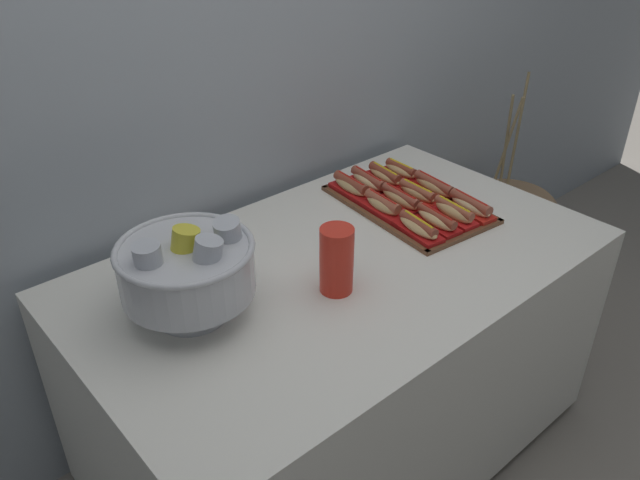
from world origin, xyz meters
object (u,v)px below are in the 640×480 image
hot_dog_7 (434,187)px  serving_tray (408,205)px  hot_dog_9 (368,182)px  hot_dog_5 (400,199)px  hot_dog_10 (385,176)px  hot_dog_6 (417,194)px  hot_dog_11 (401,171)px  hot_dog_8 (351,187)px  hot_dog_1 (436,220)px  hot_dog_3 (470,206)px  floor_vase (503,243)px  hot_dog_2 (454,213)px  cup_stack (337,260)px  hot_dog_4 (383,205)px  punch_bowl (188,268)px  buffet_table (342,356)px  hot_dog_0 (418,228)px

hot_dog_7 → serving_tray: bearing=174.4°
hot_dog_9 → hot_dog_5: bearing=-95.6°
hot_dog_10 → hot_dog_6: bearing=-95.6°
hot_dog_11 → hot_dog_8: bearing=174.4°
hot_dog_1 → hot_dog_3: hot_dog_3 is taller
floor_vase → hot_dog_8: size_ratio=5.69×
hot_dog_3 → hot_dog_2: bearing=174.4°
hot_dog_6 → cup_stack: 0.57m
hot_dog_1 → floor_vase: bearing=17.2°
hot_dog_3 → cup_stack: bearing=-178.4°
hot_dog_11 → hot_dog_1: bearing=-120.0°
serving_tray → hot_dog_4: 0.12m
floor_vase → hot_dog_10: 0.97m
punch_bowl → hot_dog_4: bearing=3.6°
punch_bowl → cup_stack: punch_bowl is taller
hot_dog_2 → hot_dog_6: size_ratio=1.04×
buffet_table → hot_dog_9: bearing=36.5°
floor_vase → cup_stack: size_ratio=5.35×
buffet_table → hot_dog_8: bearing=43.8°
buffet_table → cup_stack: cup_stack is taller
hot_dog_0 → hot_dog_9: hot_dog_9 is taller
hot_dog_2 → hot_dog_10: bearing=84.4°
hot_dog_6 → hot_dog_8: (-0.13, 0.18, 0.00)m
hot_dog_7 → cup_stack: 0.64m
serving_tray → hot_dog_7: (0.11, -0.01, 0.03)m
hot_dog_5 → punch_bowl: 0.81m
buffet_table → punch_bowl: punch_bowl is taller
hot_dog_2 → hot_dog_11: bearing=71.6°
hot_dog_9 → hot_dog_0: bearing=-108.4°
floor_vase → hot_dog_3: size_ratio=5.53×
hot_dog_6 → hot_dog_11: hot_dog_6 is taller
hot_dog_2 → hot_dog_10: hot_dog_2 is taller
serving_tray → hot_dog_1: 0.17m
floor_vase → hot_dog_11: (-0.71, 0.04, 0.57)m
hot_dog_8 → hot_dog_11: size_ratio=1.14×
serving_tray → hot_dog_3: (0.10, -0.18, 0.03)m
buffet_table → hot_dog_3: bearing=-8.9°
hot_dog_2 → hot_dog_3: (0.07, -0.01, -0.00)m
hot_dog_4 → hot_dog_8: (0.02, 0.16, -0.00)m
buffet_table → hot_dog_0: (0.26, -0.05, 0.39)m
hot_dog_4 → hot_dog_6: size_ratio=0.98×
floor_vase → hot_dog_5: bearing=-172.8°
hot_dog_0 → hot_dog_1: 0.08m
buffet_table → hot_dog_6: (0.42, 0.10, 0.40)m
hot_dog_0 → hot_dog_2: size_ratio=1.07×
floor_vase → hot_dog_6: bearing=-171.6°
hot_dog_1 → hot_dog_3: size_ratio=0.95×
floor_vase → hot_dog_10: size_ratio=5.70×
hot_dog_5 → hot_dog_10: 0.18m
hot_dog_7 → hot_dog_8: same height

